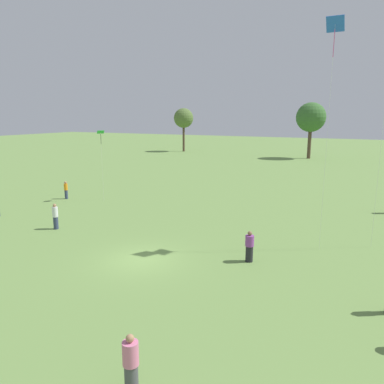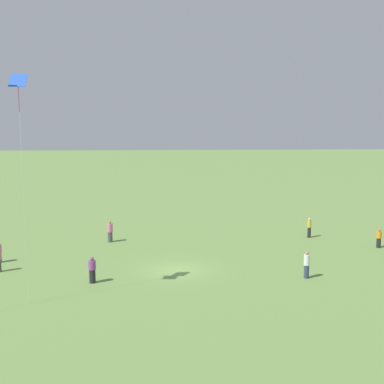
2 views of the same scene
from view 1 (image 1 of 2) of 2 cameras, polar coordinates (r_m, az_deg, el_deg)
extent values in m
plane|color=#6B8E47|center=(21.33, -7.81, -10.19)|extent=(240.00, 240.00, 0.00)
cylinder|color=brown|center=(83.02, -1.28, 8.16)|extent=(0.49, 0.49, 5.66)
sphere|color=#516B33|center=(82.87, -1.29, 11.20)|extent=(4.23, 4.23, 4.23)
cylinder|color=brown|center=(72.58, 17.45, 7.06)|extent=(0.64, 0.64, 5.50)
sphere|color=#38662D|center=(72.40, 17.68, 10.81)|extent=(5.33, 5.33, 5.33)
cylinder|color=#333D5B|center=(37.82, -18.61, -0.36)|extent=(0.38, 0.38, 0.85)
cylinder|color=orange|center=(37.68, -18.68, 0.73)|extent=(0.45, 0.45, 0.62)
sphere|color=#A87A56|center=(37.61, -18.73, 1.38)|extent=(0.24, 0.24, 0.24)
cylinder|color=#232328|center=(21.00, 8.71, -9.28)|extent=(0.55, 0.55, 0.89)
cylinder|color=purple|center=(20.74, 8.78, -7.36)|extent=(0.65, 0.65, 0.60)
sphere|color=brown|center=(20.61, 8.81, -6.26)|extent=(0.24, 0.24, 0.24)
cylinder|color=#333D5B|center=(28.11, -20.04, -4.45)|extent=(0.46, 0.46, 0.89)
cylinder|color=white|center=(27.91, -20.15, -2.88)|extent=(0.54, 0.54, 0.70)
sphere|color=#A87A56|center=(27.81, -20.22, -1.93)|extent=(0.24, 0.24, 0.24)
cylinder|color=#4C4C51|center=(12.23, -9.22, -26.15)|extent=(0.55, 0.55, 0.87)
cylinder|color=pink|center=(11.76, -9.36, -23.10)|extent=(0.65, 0.65, 0.72)
sphere|color=#A87A56|center=(11.50, -9.44, -21.14)|extent=(0.24, 0.24, 0.24)
cube|color=blue|center=(23.00, 21.00, 22.80)|extent=(0.92, 0.62, 0.72)
cylinder|color=#E54C99|center=(22.82, 20.81, 20.40)|extent=(0.04, 0.04, 1.41)
cylinder|color=silver|center=(22.57, 19.83, 6.95)|extent=(0.01, 0.01, 12.63)
cube|color=green|center=(35.38, -13.76, 8.87)|extent=(0.83, 0.83, 0.31)
cylinder|color=black|center=(35.41, -13.71, 7.85)|extent=(0.04, 0.04, 0.89)
cylinder|color=silver|center=(35.66, -13.52, 3.75)|extent=(0.01, 0.01, 6.38)
cylinder|color=silver|center=(24.26, 27.22, 10.08)|extent=(0.01, 0.01, 15.53)
camera|label=2|loc=(53.45, 15.39, 14.50)|focal=50.00mm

